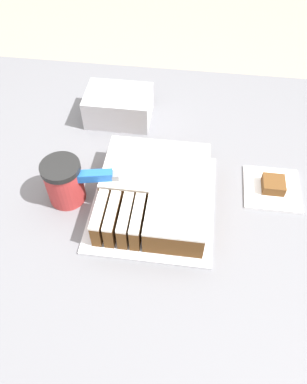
% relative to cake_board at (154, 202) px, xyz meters
% --- Properties ---
extents(ground_plane, '(8.00, 8.00, 0.00)m').
position_rel_cake_board_xyz_m(ground_plane, '(-0.05, 0.03, -0.95)').
color(ground_plane, '#9E9384').
extents(countertop, '(1.40, 1.10, 0.95)m').
position_rel_cake_board_xyz_m(countertop, '(-0.05, 0.03, -0.48)').
color(countertop, slate).
rests_on(countertop, ground_plane).
extents(cake_board, '(0.29, 0.33, 0.01)m').
position_rel_cake_board_xyz_m(cake_board, '(0.00, 0.00, 0.00)').
color(cake_board, silver).
rests_on(cake_board, countertop).
extents(cake, '(0.25, 0.29, 0.07)m').
position_rel_cake_board_xyz_m(cake, '(0.00, 0.00, 0.04)').
color(cake, brown).
rests_on(cake, cake_board).
extents(knife, '(0.26, 0.07, 0.02)m').
position_rel_cake_board_xyz_m(knife, '(-0.11, -0.00, 0.08)').
color(knife, silver).
rests_on(knife, cake).
extents(coffee_cup, '(0.09, 0.09, 0.11)m').
position_rel_cake_board_xyz_m(coffee_cup, '(-0.21, -0.01, 0.05)').
color(coffee_cup, '#B23333').
rests_on(coffee_cup, countertop).
extents(paper_napkin, '(0.14, 0.14, 0.01)m').
position_rel_cake_board_xyz_m(paper_napkin, '(0.29, 0.08, 0.00)').
color(paper_napkin, white).
rests_on(paper_napkin, countertop).
extents(brownie, '(0.05, 0.05, 0.03)m').
position_rel_cake_board_xyz_m(brownie, '(0.29, 0.08, 0.02)').
color(brownie, brown).
rests_on(brownie, paper_napkin).
extents(storage_box, '(0.19, 0.13, 0.09)m').
position_rel_cake_board_xyz_m(storage_box, '(-0.14, 0.30, 0.04)').
color(storage_box, '#B2B2B7').
rests_on(storage_box, countertop).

